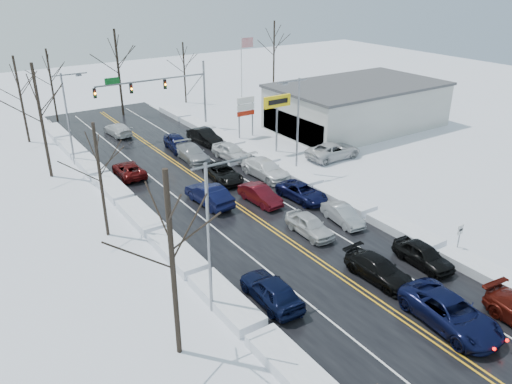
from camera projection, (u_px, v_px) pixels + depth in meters
ground at (288, 240)px, 35.80m from camera, size 160.00×160.00×0.00m
road_surface at (272, 229)px, 37.31m from camera, size 14.00×84.00×0.01m
snow_bank_left at (180, 259)px, 33.46m from camera, size 1.82×72.00×0.66m
snow_bank_right at (347, 205)px, 41.17m from camera, size 1.82×72.00×0.66m
traffic_signal_mast at (165, 88)px, 56.53m from camera, size 13.28×0.39×8.00m
tires_plus_sign at (277, 105)px, 51.21m from camera, size 3.20×0.34×6.00m
used_vehicles_sign at (246, 109)px, 56.45m from camera, size 2.20×0.22×4.65m
speed_limit_sign at (460, 235)px, 33.22m from camera, size 0.55×0.09×2.35m
flagpole at (243, 70)px, 63.81m from camera, size 1.87×1.20×10.00m
dealership_building at (357, 105)px, 60.51m from camera, size 20.40×12.40×5.30m
streetlight_ne at (296, 119)px, 45.41m from camera, size 3.20×0.25×9.00m
streetlight_sw at (212, 227)px, 26.38m from camera, size 3.20×0.25×9.00m
streetlight_nw at (69, 112)px, 47.62m from camera, size 3.20×0.25×9.00m
tree_left_b at (170, 231)px, 22.56m from camera, size 4.00×4.00×10.00m
tree_left_c at (98, 159)px, 34.11m from camera, size 3.40×3.40×8.50m
tree_left_d at (38, 99)px, 43.81m from camera, size 4.20×4.20×10.50m
tree_left_e at (18, 83)px, 53.40m from camera, size 3.80×3.80×9.50m
tree_far_b at (49, 71)px, 61.28m from camera, size 3.60×3.60×9.00m
tree_far_c at (117, 56)px, 63.25m from camera, size 4.40×4.40×11.00m
tree_far_d at (184, 61)px, 70.17m from camera, size 3.40×3.40×8.50m
tree_far_e at (274, 42)px, 78.08m from camera, size 4.20×4.20×10.50m
queued_car_2 at (448, 325)px, 27.32m from camera, size 3.31×6.16×1.64m
queued_car_3 at (377, 279)px, 31.37m from camera, size 2.11×4.88×1.40m
queued_car_4 at (309, 234)px, 36.66m from camera, size 1.86×4.40×1.48m
queued_car_5 at (260, 203)px, 41.53m from camera, size 1.83×4.51×1.46m
queued_car_6 at (223, 180)px, 45.97m from camera, size 3.00×5.45×1.45m
queued_car_7 at (193, 160)px, 50.72m from camera, size 2.48×5.44×1.54m
queued_car_8 at (178, 150)px, 53.57m from camera, size 2.42×4.96×1.63m
queued_car_12 at (422, 264)px, 32.87m from camera, size 1.98×4.44×1.48m
queued_car_13 at (342, 222)px, 38.32m from camera, size 1.86×4.20×1.34m
queued_car_14 at (302, 199)px, 42.15m from camera, size 2.65×5.03×1.35m
queued_car_15 at (265, 177)px, 46.67m from camera, size 2.62×5.78×1.64m
queued_car_16 at (231, 159)px, 51.02m from camera, size 2.47×5.03×1.65m
queued_car_17 at (205, 143)px, 55.58m from camera, size 2.18×5.13×1.64m
oncoming_car_0 at (209, 204)px, 41.32m from camera, size 2.10×5.25×1.70m
oncoming_car_1 at (130, 176)px, 46.83m from camera, size 2.33×4.82×1.32m
oncoming_car_2 at (118, 135)px, 58.37m from camera, size 2.35×5.02×1.42m
oncoming_car_3 at (271, 301)px, 29.22m from camera, size 2.12×4.87×1.64m
parked_car_0 at (333, 158)px, 51.25m from camera, size 5.96×2.81×1.65m
parked_car_1 at (327, 142)px, 56.08m from camera, size 2.44×4.84×1.35m
parked_car_2 at (275, 129)px, 60.68m from camera, size 1.85×4.23×1.42m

